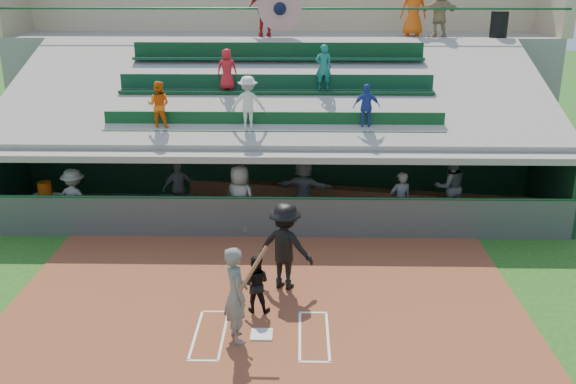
{
  "coord_description": "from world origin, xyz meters",
  "views": [
    {
      "loc": [
        0.74,
        -10.99,
        6.74
      ],
      "look_at": [
        0.45,
        3.5,
        1.8
      ],
      "focal_mm": 40.0,
      "sensor_mm": 36.0,
      "label": 1
    }
  ],
  "objects_px": {
    "water_cooler": "(45,189)",
    "trash_bin": "(499,25)",
    "catcher": "(256,284)",
    "batter_at_plate": "(236,294)",
    "home_plate": "(262,334)",
    "white_table": "(48,206)"
  },
  "relations": [
    {
      "from": "white_table",
      "to": "water_cooler",
      "type": "height_order",
      "value": "water_cooler"
    },
    {
      "from": "batter_at_plate",
      "to": "water_cooler",
      "type": "bearing_deg",
      "value": 133.79
    },
    {
      "from": "home_plate",
      "to": "batter_at_plate",
      "type": "xyz_separation_m",
      "value": [
        -0.46,
        -0.14,
        0.96
      ]
    },
    {
      "from": "home_plate",
      "to": "white_table",
      "type": "height_order",
      "value": "white_table"
    },
    {
      "from": "home_plate",
      "to": "batter_at_plate",
      "type": "height_order",
      "value": "batter_at_plate"
    },
    {
      "from": "home_plate",
      "to": "catcher",
      "type": "relative_size",
      "value": 0.35
    },
    {
      "from": "catcher",
      "to": "trash_bin",
      "type": "height_order",
      "value": "trash_bin"
    },
    {
      "from": "catcher",
      "to": "white_table",
      "type": "xyz_separation_m",
      "value": [
        -6.37,
        5.25,
        -0.26
      ]
    },
    {
      "from": "trash_bin",
      "to": "catcher",
      "type": "bearing_deg",
      "value": -124.71
    },
    {
      "from": "water_cooler",
      "to": "batter_at_plate",
      "type": "bearing_deg",
      "value": -46.21
    },
    {
      "from": "white_table",
      "to": "water_cooler",
      "type": "bearing_deg",
      "value": -149.11
    },
    {
      "from": "water_cooler",
      "to": "trash_bin",
      "type": "height_order",
      "value": "trash_bin"
    },
    {
      "from": "white_table",
      "to": "water_cooler",
      "type": "distance_m",
      "value": 0.54
    },
    {
      "from": "catcher",
      "to": "trash_bin",
      "type": "xyz_separation_m",
      "value": [
        7.86,
        11.34,
        4.41
      ]
    },
    {
      "from": "home_plate",
      "to": "trash_bin",
      "type": "xyz_separation_m",
      "value": [
        7.68,
        12.32,
        5.02
      ]
    },
    {
      "from": "home_plate",
      "to": "catcher",
      "type": "bearing_deg",
      "value": 100.22
    },
    {
      "from": "catcher",
      "to": "water_cooler",
      "type": "height_order",
      "value": "catcher"
    },
    {
      "from": "white_table",
      "to": "water_cooler",
      "type": "xyz_separation_m",
      "value": [
        -0.02,
        -0.0,
        0.54
      ]
    },
    {
      "from": "water_cooler",
      "to": "trash_bin",
      "type": "bearing_deg",
      "value": 23.2
    },
    {
      "from": "home_plate",
      "to": "white_table",
      "type": "relative_size",
      "value": 0.54
    },
    {
      "from": "water_cooler",
      "to": "home_plate",
      "type": "bearing_deg",
      "value": -43.47
    },
    {
      "from": "batter_at_plate",
      "to": "catcher",
      "type": "relative_size",
      "value": 1.57
    }
  ]
}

